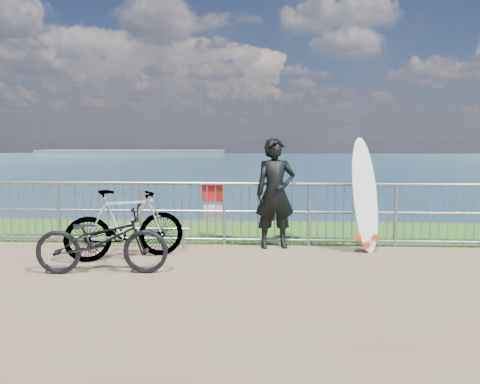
# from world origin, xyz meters

# --- Properties ---
(grass_strip) EXTENTS (120.00, 120.00, 0.00)m
(grass_strip) POSITION_xyz_m (0.00, 2.70, 0.01)
(grass_strip) COLOR #245918
(grass_strip) RESTS_ON ground
(seascape) EXTENTS (260.00, 260.00, 5.00)m
(seascape) POSITION_xyz_m (-43.75, 147.49, -4.03)
(seascape) COLOR brown
(seascape) RESTS_ON ground
(railing) EXTENTS (10.06, 0.10, 1.13)m
(railing) POSITION_xyz_m (0.01, 1.60, 0.58)
(railing) COLOR gray
(railing) RESTS_ON ground
(surfer) EXTENTS (0.77, 0.58, 1.90)m
(surfer) POSITION_xyz_m (0.40, 1.45, 0.95)
(surfer) COLOR black
(surfer) RESTS_ON ground
(surfboard) EXTENTS (0.65, 0.63, 1.93)m
(surfboard) POSITION_xyz_m (1.89, 1.26, 0.89)
(surfboard) COLOR white
(surfboard) RESTS_ON ground
(bicycle_near) EXTENTS (1.90, 0.80, 0.97)m
(bicycle_near) POSITION_xyz_m (-2.07, -0.23, 0.48)
(bicycle_near) COLOR black
(bicycle_near) RESTS_ON ground
(bicycle_far) EXTENTS (1.90, 1.23, 1.11)m
(bicycle_far) POSITION_xyz_m (-1.97, 0.56, 0.55)
(bicycle_far) COLOR black
(bicycle_far) RESTS_ON ground
(bike_rack) EXTENTS (1.79, 0.05, 0.37)m
(bike_rack) POSITION_xyz_m (-1.96, 1.25, 0.31)
(bike_rack) COLOR gray
(bike_rack) RESTS_ON ground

